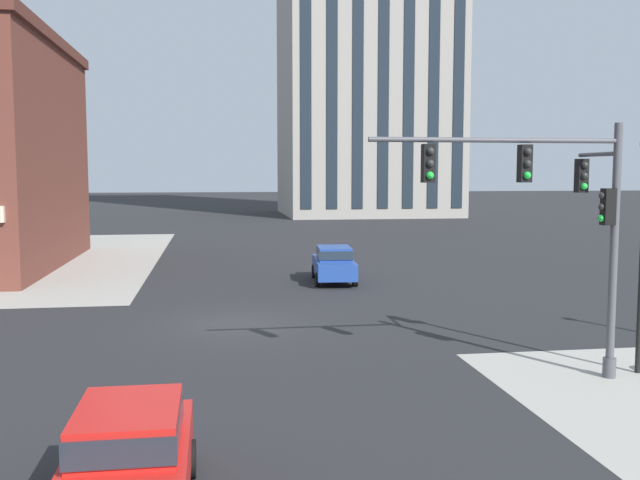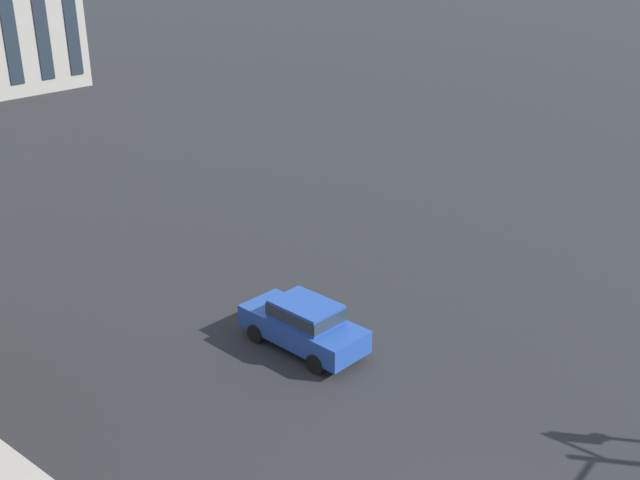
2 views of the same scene
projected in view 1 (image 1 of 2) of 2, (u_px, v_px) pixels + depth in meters
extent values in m
plane|color=#262628|center=(237.00, 324.00, 24.11)|extent=(320.00, 320.00, 0.00)
cylinder|color=#4C4C51|center=(609.00, 368.00, 17.82)|extent=(0.32, 0.32, 0.50)
cylinder|color=#4C4C51|center=(614.00, 252.00, 17.54)|extent=(0.20, 0.20, 6.33)
cylinder|color=#4C4C51|center=(497.00, 140.00, 16.83)|extent=(6.21, 0.12, 0.12)
cylinder|color=#4C4C51|center=(598.00, 154.00, 18.20)|extent=(0.11, 1.80, 0.11)
cube|color=black|center=(525.00, 164.00, 16.99)|extent=(0.28, 0.28, 0.90)
sphere|color=#282828|center=(528.00, 152.00, 16.80)|extent=(0.18, 0.18, 0.18)
sphere|color=#282828|center=(528.00, 163.00, 16.83)|extent=(0.18, 0.18, 0.18)
sphere|color=green|center=(527.00, 175.00, 16.86)|extent=(0.18, 0.18, 0.18)
cube|color=black|center=(428.00, 163.00, 16.64)|extent=(0.28, 0.28, 0.90)
sphere|color=#282828|center=(430.00, 151.00, 16.45)|extent=(0.18, 0.18, 0.18)
sphere|color=#282828|center=(430.00, 163.00, 16.48)|extent=(0.18, 0.18, 0.18)
sphere|color=green|center=(430.00, 175.00, 16.51)|extent=(0.18, 0.18, 0.18)
cube|color=black|center=(608.00, 207.00, 17.41)|extent=(0.28, 0.28, 0.90)
sphere|color=#282828|center=(602.00, 195.00, 17.36)|extent=(0.18, 0.18, 0.18)
sphere|color=#282828|center=(602.00, 207.00, 17.38)|extent=(0.18, 0.18, 0.18)
sphere|color=green|center=(602.00, 218.00, 17.41)|extent=(0.18, 0.18, 0.18)
cube|color=black|center=(581.00, 176.00, 19.04)|extent=(0.28, 0.28, 0.90)
sphere|color=#282828|center=(585.00, 165.00, 18.86)|extent=(0.18, 0.18, 0.18)
sphere|color=#282828|center=(584.00, 176.00, 18.88)|extent=(0.18, 0.18, 0.18)
sphere|color=green|center=(584.00, 186.00, 18.91)|extent=(0.18, 0.18, 0.18)
cube|color=#23479E|center=(334.00, 267.00, 33.29)|extent=(2.09, 4.52, 0.76)
cube|color=#23479E|center=(334.00, 253.00, 33.07)|extent=(1.65, 2.22, 0.60)
cube|color=#232D38|center=(334.00, 253.00, 33.07)|extent=(1.70, 2.31, 0.40)
cylinder|color=black|center=(314.00, 271.00, 34.62)|extent=(0.27, 0.65, 0.64)
cylinder|color=black|center=(348.00, 271.00, 34.74)|extent=(0.27, 0.65, 0.64)
cylinder|color=black|center=(318.00, 280.00, 31.91)|extent=(0.27, 0.65, 0.64)
cylinder|color=black|center=(355.00, 279.00, 32.03)|extent=(0.27, 0.65, 0.64)
cube|color=red|center=(128.00, 474.00, 10.48)|extent=(1.77, 4.41, 0.76)
cube|color=red|center=(128.00, 426.00, 10.57)|extent=(1.50, 2.12, 0.60)
cube|color=#232D38|center=(128.00, 426.00, 10.57)|extent=(1.54, 2.20, 0.40)
cylinder|color=black|center=(189.00, 459.00, 11.99)|extent=(0.22, 0.64, 0.64)
cylinder|color=black|center=(87.00, 465.00, 11.74)|extent=(0.22, 0.64, 0.64)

